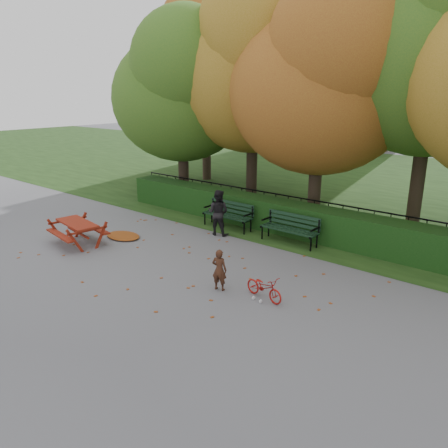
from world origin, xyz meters
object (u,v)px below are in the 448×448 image
Objects in this scene: tree_b at (257,63)px; child at (219,270)px; tree_f at (208,63)px; tree_a at (183,88)px; bicycle at (264,287)px; adult at (218,212)px; bench_left at (229,213)px; bench_right at (291,226)px; picnic_table at (77,227)px; tree_d at (448,34)px; tree_c at (327,78)px.

child is (4.00, -6.93, -4.91)m from tree_b.
child is at bearing -47.30° from tree_f.
tree_a is 10.44m from bicycle.
adult reaches higher than child.
bench_left is 5.33m from bicycle.
bench_right reaches higher than picnic_table.
bicycle is (3.72, -2.80, -0.46)m from adult.
picnic_table is (-2.45, -4.18, 0.02)m from bench_left.
tree_b is 0.92× the size of tree_d.
tree_f is 9.56m from bench_left.
picnic_table is at bearing -76.68° from tree_a.
child is (6.75, -5.76, -4.02)m from tree_a.
tree_d is 8.43m from adult.
tree_f is at bearing 136.49° from bench_left.
tree_b is 3.42m from tree_c.
picnic_table is at bearing 35.97° from adult.
bench_left reaches higher than picnic_table.
adult is (-2.20, -0.80, 0.22)m from bench_right.
adult is at bearing -46.42° from tree_f.
child is (8.69, -9.42, -5.20)m from tree_f.
tree_d is at bearing -0.16° from bicycle.
tree_c is at bearing -13.45° from tree_b.
tree_b is (2.74, 1.17, 0.88)m from tree_a.
tree_a is 5.89m from bench_left.
child is (0.72, -6.14, -4.33)m from tree_c.
tree_c is at bearing -99.57° from child.
picnic_table is 5.32m from child.
tree_a is 4.18× the size of picnic_table.
tree_c reaches higher than adult.
bench_left is 1.81× the size of child.
tree_c is 4.44× the size of bench_left.
tree_f reaches higher than bicycle.
child is at bearing 114.56° from bicycle.
child reaches higher than bench_right.
tree_d is at bearing 10.33° from tree_a.
bench_right is at bearing -33.92° from tree_f.
tree_b reaches higher than adult.
adult is (0.20, -0.80, 0.22)m from bench_left.
child reaches higher than picnic_table.
tree_b is 6.19m from adult.
bench_left is 1.72× the size of bicycle.
adult reaches higher than bench_right.
tree_a is at bearing 154.24° from bench_left.
bench_right is at bearing -83.30° from tree_c.
tree_b is 5.87m from bench_left.
tree_f is 9.26× the size of child.
tree_a is 5.09× the size of adult.
tree_b is 4.91× the size of picnic_table.
bench_right is (-2.78, -3.53, -5.46)m from tree_d.
bicycle is (3.92, -3.60, -0.25)m from bench_left.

